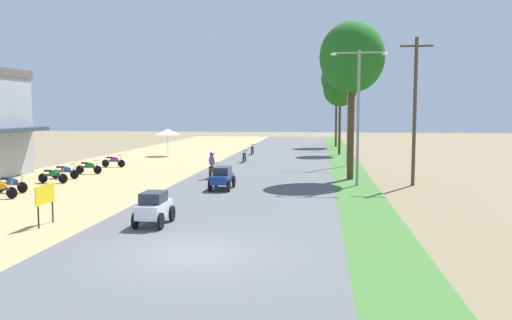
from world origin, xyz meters
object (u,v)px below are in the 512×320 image
object	(u,v)px
parked_motorbike_fourth	(65,171)
utility_pole_near	(415,109)
streetlamp_farthest	(337,106)
car_sedan_blue	(222,177)
parked_motorbike_sixth	(114,161)
vendor_umbrella	(168,132)
parked_motorbike_fifth	(89,166)
car_hatchback_white	(154,207)
streetlamp_mid	(348,104)
streetlamp_far	(340,106)
parked_motorbike_nearest	(0,188)
motorbike_ahead_second	(244,156)
motorbike_foreground_rider	(212,166)
median_tree_second	(340,89)
motorbike_ahead_third	(252,149)
parked_motorbike_second	(11,183)
median_tree_nearest	(352,58)
parked_motorbike_third	(53,175)
streetlamp_near	(358,108)
median_tree_third	(337,79)
street_signboard	(45,197)

from	to	relation	value
parked_motorbike_fourth	utility_pole_near	size ratio (longest dim) A/B	0.22
streetlamp_farthest	car_sedan_blue	xyz separation A→B (m)	(-7.25, -41.62, -4.13)
parked_motorbike_fourth	parked_motorbike_sixth	world-z (taller)	same
vendor_umbrella	parked_motorbike_fifth	bearing A→B (deg)	-94.66
parked_motorbike_sixth	car_hatchback_white	world-z (taller)	car_hatchback_white
streetlamp_mid	utility_pole_near	size ratio (longest dim) A/B	0.99
vendor_umbrella	streetlamp_far	bearing A→B (deg)	32.27
parked_motorbike_nearest	motorbike_ahead_second	bearing A→B (deg)	64.20
streetlamp_far	motorbike_foreground_rider	distance (m)	27.73
median_tree_second	motorbike_ahead_third	world-z (taller)	median_tree_second
parked_motorbike_second	median_tree_nearest	xyz separation A→B (m)	(17.59, 7.55, 6.87)
parked_motorbike_third	parked_motorbike_fourth	bearing A→B (deg)	98.08
median_tree_nearest	parked_motorbike_fourth	bearing A→B (deg)	-173.67
parked_motorbike_sixth	streetlamp_mid	size ratio (longest dim) A/B	0.22
median_tree_second	car_sedan_blue	world-z (taller)	median_tree_second
streetlamp_near	streetlamp_mid	size ratio (longest dim) A/B	0.91
parked_motorbike_third	parked_motorbike_second	bearing A→B (deg)	-95.43
parked_motorbike_fifth	motorbike_foreground_rider	world-z (taller)	motorbike_foreground_rider
parked_motorbike_sixth	median_tree_third	xyz separation A→B (m)	(17.13, 24.97, 7.37)
parked_motorbike_second	utility_pole_near	size ratio (longest dim) A/B	0.22
parked_motorbike_second	parked_motorbike_sixth	xyz separation A→B (m)	(0.44, 12.36, 0.00)
parked_motorbike_nearest	motorbike_foreground_rider	xyz separation A→B (m)	(8.60, 8.46, 0.30)
car_hatchback_white	parked_motorbike_third	bearing A→B (deg)	132.54
vendor_umbrella	utility_pole_near	distance (m)	25.81
parked_motorbike_nearest	motorbike_foreground_rider	size ratio (longest dim) A/B	1.00
parked_motorbike_nearest	street_signboard	xyz separation A→B (m)	(5.26, -5.34, 0.55)
median_tree_second	streetlamp_near	distance (m)	21.19
car_sedan_blue	motorbike_foreground_rider	bearing A→B (deg)	108.57
median_tree_third	car_hatchback_white	xyz separation A→B (m)	(-7.84, -43.94, -7.17)
utility_pole_near	car_hatchback_white	world-z (taller)	utility_pole_near
utility_pole_near	streetlamp_near	bearing A→B (deg)	-165.62
parked_motorbike_second	streetlamp_near	world-z (taller)	streetlamp_near
motorbike_ahead_third	median_tree_second	bearing A→B (deg)	8.10
parked_motorbike_fourth	motorbike_ahead_second	xyz separation A→B (m)	(9.56, 11.48, 0.02)
parked_motorbike_sixth	car_sedan_blue	size ratio (longest dim) A/B	0.80
vendor_umbrella	motorbike_ahead_second	distance (m)	9.83
parked_motorbike_fourth	streetlamp_far	world-z (taller)	streetlamp_far
median_tree_second	car_hatchback_white	xyz separation A→B (m)	(-7.85, -32.52, -5.57)
median_tree_third	parked_motorbike_sixth	bearing A→B (deg)	-124.44
parked_motorbike_sixth	car_hatchback_white	distance (m)	21.12
streetlamp_farthest	streetlamp_near	bearing A→B (deg)	-90.00
median_tree_nearest	streetlamp_farthest	xyz separation A→B (m)	(0.23, 36.45, -2.55)
street_signboard	streetlamp_near	xyz separation A→B (m)	(12.04, 11.89, 3.31)
parked_motorbike_fourth	motorbike_ahead_second	bearing A→B (deg)	50.23
median_tree_nearest	motorbike_ahead_second	distance (m)	14.19
parked_motorbike_second	streetlamp_farthest	bearing A→B (deg)	67.95
parked_motorbike_fifth	car_sedan_blue	size ratio (longest dim) A/B	0.80
parked_motorbike_fifth	streetlamp_near	distance (m)	18.13
parked_motorbike_fourth	streetlamp_farthest	xyz separation A→B (m)	(17.76, 38.39, 4.32)
parked_motorbike_fifth	median_tree_second	size ratio (longest dim) A/B	0.23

